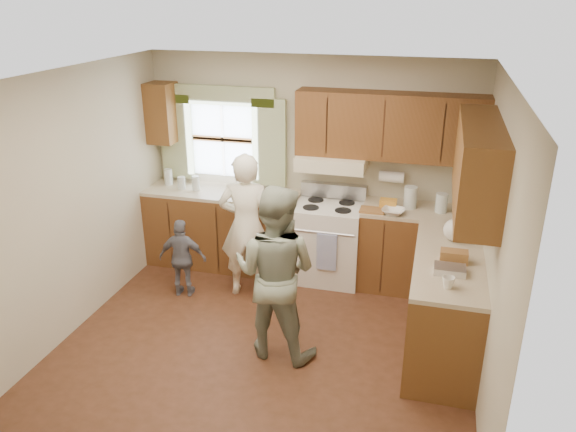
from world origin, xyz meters
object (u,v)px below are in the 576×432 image
(woman_left, at_px, (246,226))
(child, at_px, (183,258))
(stove, at_px, (328,240))
(woman_right, at_px, (275,273))

(woman_left, relative_size, child, 1.81)
(stove, height_order, woman_left, woman_left)
(woman_left, height_order, child, woman_left)
(stove, relative_size, woman_right, 0.66)
(stove, relative_size, child, 1.21)
(child, bearing_deg, stove, -157.69)
(stove, height_order, child, stove)
(stove, xyz_separation_m, child, (-1.44, -0.82, -0.02))
(stove, bearing_deg, woman_right, -96.47)
(woman_left, relative_size, woman_right, 0.99)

